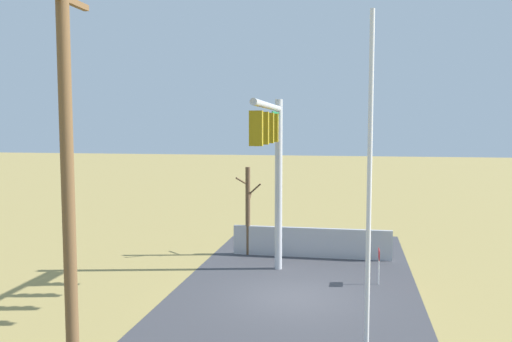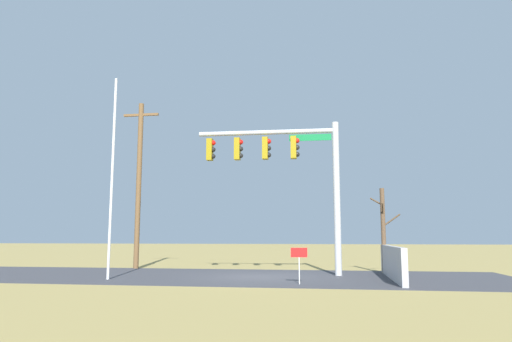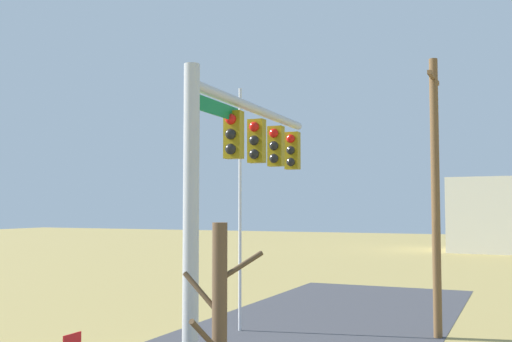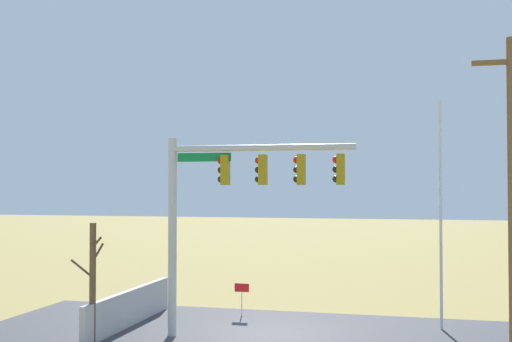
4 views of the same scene
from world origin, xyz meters
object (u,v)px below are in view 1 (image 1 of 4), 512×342
object	(u,v)px
signal_mast	(272,150)
flagpole	(369,201)
bare_tree	(248,210)
utility_pole	(68,178)
open_sign	(379,259)

from	to	relation	value
signal_mast	flagpole	xyz separation A→B (m)	(-6.59, -3.04, -0.73)
flagpole	bare_tree	xyz separation A→B (m)	(10.54, 4.68, -1.97)
signal_mast	flagpole	distance (m)	7.30
utility_pole	open_sign	xyz separation A→B (m)	(8.67, -6.50, -3.52)
bare_tree	open_sign	world-z (taller)	bare_tree
bare_tree	open_sign	xyz separation A→B (m)	(-3.34, -5.26, -1.02)
signal_mast	bare_tree	bearing A→B (deg)	22.52
flagpole	open_sign	xyz separation A→B (m)	(7.20, -0.58, -2.99)
signal_mast	bare_tree	xyz separation A→B (m)	(3.95, 1.64, -2.70)
flagpole	signal_mast	bearing A→B (deg)	24.76
signal_mast	open_sign	bearing A→B (deg)	-80.53
open_sign	flagpole	bearing A→B (deg)	175.36
utility_pole	bare_tree	distance (m)	12.33
flagpole	open_sign	size ratio (longest dim) A/B	6.39
signal_mast	open_sign	xyz separation A→B (m)	(0.60, -3.62, -3.72)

